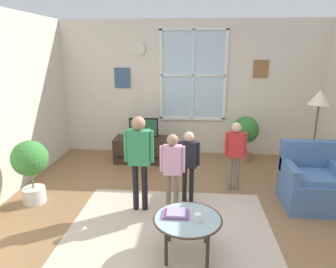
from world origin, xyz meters
TOP-DOWN VIEW (x-y plane):
  - ground_plane at (0.00, 0.00)m, footprint 5.87×6.17m
  - back_wall at (-0.00, 2.84)m, footprint 5.27×0.17m
  - area_rug at (-0.18, -0.27)m, footprint 2.49×2.26m
  - tv_stand at (-0.87, 2.16)m, footprint 1.13×0.48m
  - television at (-0.87, 2.16)m, footprint 0.56×0.08m
  - armchair at (1.74, 0.64)m, footprint 0.76×0.74m
  - coffee_table at (0.03, -0.60)m, footprint 0.73×0.73m
  - book_stack at (-0.09, -0.55)m, footprint 0.28×0.20m
  - cup at (0.14, -0.66)m, footprint 0.07×0.07m
  - remote_near_books at (-0.04, -0.47)m, footprint 0.04×0.14m
  - person_pink_shirt at (-0.19, 0.27)m, footprint 0.33×0.15m
  - person_red_shirt at (0.72, 1.02)m, footprint 0.33×0.15m
  - person_black_shirt at (0.02, 0.58)m, footprint 0.32×0.14m
  - person_green_shirt at (-0.63, 0.30)m, footprint 0.40×0.18m
  - potted_plant_by_window at (1.08, 2.34)m, footprint 0.51×0.51m
  - potted_plant_corner at (-2.18, 0.38)m, footprint 0.50×0.50m
  - floor_lamp at (1.92, 1.19)m, footprint 0.32×0.32m

SIDE VIEW (x-z plane):
  - ground_plane at x=0.00m, z-range -0.02..0.00m
  - area_rug at x=-0.18m, z-range 0.00..0.01m
  - tv_stand at x=-0.87m, z-range 0.00..0.48m
  - armchair at x=1.74m, z-range -0.11..0.76m
  - coffee_table at x=0.03m, z-range 0.18..0.62m
  - remote_near_books at x=-0.04m, z-range 0.43..0.45m
  - book_stack at x=-0.09m, z-range 0.43..0.47m
  - cup at x=0.14m, z-range 0.43..0.52m
  - potted_plant_corner at x=-2.18m, z-range 0.13..1.05m
  - potted_plant_by_window at x=1.08m, z-range 0.14..1.04m
  - person_black_shirt at x=0.02m, z-range 0.13..1.18m
  - person_red_shirt at x=0.72m, z-range 0.14..1.22m
  - television at x=-0.87m, z-range 0.49..0.88m
  - person_pink_shirt at x=-0.19m, z-range 0.14..1.23m
  - person_green_shirt at x=-0.63m, z-range 0.17..1.48m
  - floor_lamp at x=1.92m, z-range 0.52..2.08m
  - back_wall at x=0.00m, z-range 0.01..2.72m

